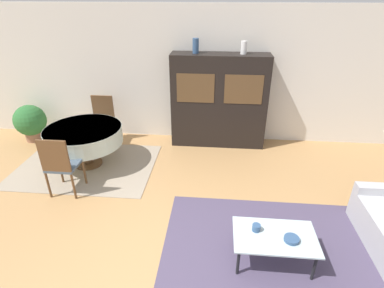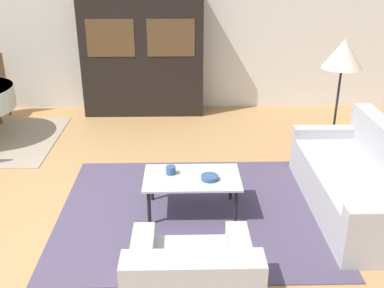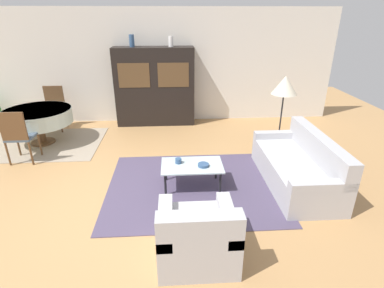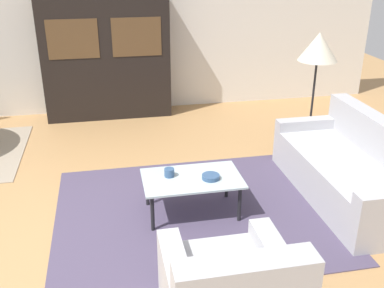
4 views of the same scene
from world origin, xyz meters
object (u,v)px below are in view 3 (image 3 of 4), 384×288
at_px(bowl, 203,165).
at_px(cup, 178,161).
at_px(dining_table, 38,117).
at_px(floor_lamp, 285,87).
at_px(couch, 298,167).
at_px(vase_tall, 132,41).
at_px(armchair, 197,236).
at_px(coffee_table, 192,167).
at_px(dining_chair_far, 54,106).
at_px(vase_short, 171,41).
at_px(display_cabinet, 155,87).
at_px(dining_chair_near, 18,134).

bearing_deg(bowl, cup, 161.44).
height_order(dining_table, floor_lamp, floor_lamp).
height_order(couch, vase_tall, vase_tall).
bearing_deg(armchair, coffee_table, 88.62).
height_order(dining_chair_far, cup, dining_chair_far).
bearing_deg(vase_short, floor_lamp, -41.43).
height_order(armchair, coffee_table, armchair).
xyz_separation_m(armchair, dining_table, (-3.03, 3.46, 0.30)).
relative_size(coffee_table, vase_tall, 3.55).
distance_m(armchair, vase_short, 4.88).
bearing_deg(cup, bowl, -18.56).
distance_m(display_cabinet, dining_chair_far, 2.40).
bearing_deg(dining_chair_far, couch, 149.24).
height_order(cup, vase_tall, vase_tall).
height_order(armchair, floor_lamp, floor_lamp).
height_order(couch, display_cabinet, display_cabinet).
xyz_separation_m(dining_chair_near, cup, (2.86, -0.99, -0.13)).
relative_size(armchair, dining_table, 0.64).
relative_size(armchair, vase_tall, 3.23).
distance_m(couch, coffee_table, 1.71).
relative_size(display_cabinet, dining_chair_far, 1.88).
distance_m(dining_chair_far, vase_tall, 2.38).
height_order(dining_table, vase_short, vase_short).
relative_size(dining_chair_near, bowl, 5.85).
xyz_separation_m(bowl, vase_short, (-0.46, 3.13, 1.55)).
bearing_deg(display_cabinet, dining_chair_near, -139.56).
height_order(cup, vase_short, vase_short).
bearing_deg(dining_chair_near, dining_chair_far, 90.00).
bearing_deg(floor_lamp, cup, -149.74).
bearing_deg(dining_chair_near, floor_lamp, 2.11).
distance_m(dining_chair_far, bowl, 4.36).
bearing_deg(vase_tall, coffee_table, -69.17).
height_order(dining_table, dining_chair_far, dining_chair_far).
xyz_separation_m(display_cabinet, dining_table, (-2.36, -1.12, -0.33)).
xyz_separation_m(couch, dining_chair_near, (-4.78, 1.05, 0.27)).
relative_size(dining_table, vase_short, 5.82).
xyz_separation_m(armchair, display_cabinet, (-0.67, 4.58, 0.63)).
bearing_deg(display_cabinet, couch, -51.79).
distance_m(floor_lamp, bowl, 2.26).
distance_m(dining_table, dining_chair_near, 0.90).
bearing_deg(dining_chair_far, bowl, 138.02).
height_order(dining_chair_far, vase_short, vase_short).
height_order(coffee_table, vase_tall, vase_tall).
bearing_deg(vase_tall, dining_table, -149.45).
height_order(couch, vase_short, vase_short).
xyz_separation_m(dining_chair_far, vase_tall, (1.90, 0.22, 1.42)).
distance_m(display_cabinet, vase_short, 1.12).
xyz_separation_m(floor_lamp, cup, (-2.00, -1.17, -0.87)).
distance_m(dining_chair_near, bowl, 3.43).
bearing_deg(dining_chair_near, couch, -12.36).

